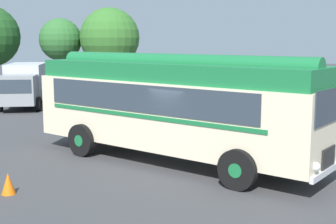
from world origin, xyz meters
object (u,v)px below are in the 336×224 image
(traffic_cone, at_px, (8,184))
(car_near_left, at_px, (76,91))
(box_van, at_px, (25,83))
(car_mid_right, at_px, (170,89))
(car_mid_left, at_px, (125,90))
(vintage_bus, at_px, (173,104))

(traffic_cone, bearing_deg, car_near_left, 88.94)
(box_van, distance_m, traffic_cone, 16.71)
(car_mid_right, height_order, box_van, box_van)
(car_near_left, height_order, box_van, box_van)
(car_mid_left, xyz_separation_m, traffic_cone, (-3.26, -17.05, -0.57))
(traffic_cone, bearing_deg, box_van, 99.11)
(car_mid_left, height_order, car_mid_right, same)
(vintage_bus, distance_m, traffic_cone, 5.60)
(box_van, bearing_deg, car_mid_right, 6.15)
(traffic_cone, bearing_deg, car_mid_left, 79.19)
(car_mid_left, xyz_separation_m, box_van, (-5.90, -0.59, 0.52))
(vintage_bus, bearing_deg, car_near_left, 106.99)
(car_mid_right, bearing_deg, car_near_left, -173.97)
(car_near_left, height_order, car_mid_right, same)
(car_mid_left, relative_size, traffic_cone, 7.99)
(car_near_left, distance_m, car_mid_left, 2.96)
(car_near_left, bearing_deg, traffic_cone, -91.06)
(car_mid_left, relative_size, box_van, 0.76)
(box_van, xyz_separation_m, traffic_cone, (2.64, -16.46, -1.09))
(car_near_left, height_order, car_mid_left, same)
(vintage_bus, distance_m, car_mid_right, 14.75)
(car_mid_left, distance_m, traffic_cone, 17.36)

